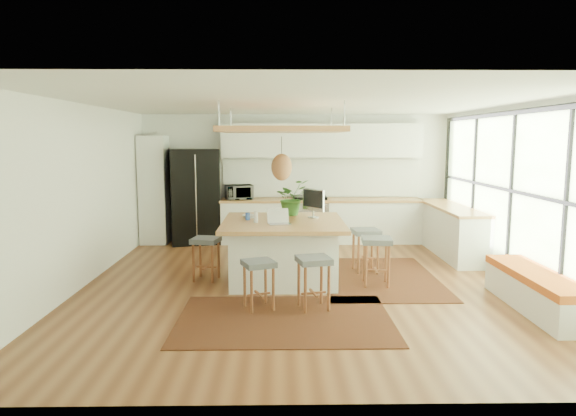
{
  "coord_description": "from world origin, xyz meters",
  "views": [
    {
      "loc": [
        -0.33,
        -7.44,
        2.18
      ],
      "look_at": [
        -0.2,
        0.5,
        1.1
      ],
      "focal_mm": 31.72,
      "sensor_mm": 36.0,
      "label": 1
    }
  ],
  "objects_px": {
    "laptop": "(279,216)",
    "stool_near_left": "(259,282)",
    "island": "(283,250)",
    "stool_near_right": "(314,282)",
    "stool_right_front": "(376,262)",
    "stool_right_back": "(365,251)",
    "monitor": "(313,202)",
    "island_plant": "(291,201)",
    "microwave": "(239,191)",
    "stool_left_side": "(206,258)",
    "fridge": "(195,199)"
  },
  "relations": [
    {
      "from": "laptop",
      "to": "stool_near_left",
      "type": "bearing_deg",
      "value": -117.1
    },
    {
      "from": "island",
      "to": "stool_near_right",
      "type": "relative_size",
      "value": 2.7
    },
    {
      "from": "stool_right_front",
      "to": "stool_right_back",
      "type": "distance_m",
      "value": 0.79
    },
    {
      "from": "stool_near_left",
      "to": "laptop",
      "type": "height_order",
      "value": "laptop"
    },
    {
      "from": "stool_right_front",
      "to": "stool_near_right",
      "type": "bearing_deg",
      "value": -133.71
    },
    {
      "from": "monitor",
      "to": "island_plant",
      "type": "xyz_separation_m",
      "value": [
        -0.35,
        0.32,
        -0.03
      ]
    },
    {
      "from": "stool_near_left",
      "to": "microwave",
      "type": "distance_m",
      "value": 4.37
    },
    {
      "from": "island",
      "to": "laptop",
      "type": "height_order",
      "value": "laptop"
    },
    {
      "from": "laptop",
      "to": "monitor",
      "type": "distance_m",
      "value": 0.84
    },
    {
      "from": "stool_left_side",
      "to": "island_plant",
      "type": "bearing_deg",
      "value": 24.87
    },
    {
      "from": "island",
      "to": "stool_right_back",
      "type": "relative_size",
      "value": 2.59
    },
    {
      "from": "stool_right_back",
      "to": "microwave",
      "type": "xyz_separation_m",
      "value": [
        -2.27,
        2.42,
        0.75
      ]
    },
    {
      "from": "stool_near_left",
      "to": "monitor",
      "type": "height_order",
      "value": "monitor"
    },
    {
      "from": "stool_near_left",
      "to": "stool_right_back",
      "type": "distance_m",
      "value": 2.5
    },
    {
      "from": "island",
      "to": "stool_right_back",
      "type": "bearing_deg",
      "value": 18.34
    },
    {
      "from": "laptop",
      "to": "island_plant",
      "type": "relative_size",
      "value": 0.59
    },
    {
      "from": "island",
      "to": "stool_left_side",
      "type": "height_order",
      "value": "island"
    },
    {
      "from": "microwave",
      "to": "stool_near_left",
      "type": "bearing_deg",
      "value": -98.85
    },
    {
      "from": "monitor",
      "to": "stool_left_side",
      "type": "bearing_deg",
      "value": -116.66
    },
    {
      "from": "laptop",
      "to": "microwave",
      "type": "xyz_separation_m",
      "value": [
        -0.85,
        3.2,
        0.06
      ]
    },
    {
      "from": "fridge",
      "to": "stool_right_back",
      "type": "distance_m",
      "value": 4.06
    },
    {
      "from": "stool_right_front",
      "to": "stool_left_side",
      "type": "relative_size",
      "value": 1.09
    },
    {
      "from": "stool_left_side",
      "to": "monitor",
      "type": "height_order",
      "value": "monitor"
    },
    {
      "from": "stool_right_back",
      "to": "monitor",
      "type": "height_order",
      "value": "monitor"
    },
    {
      "from": "stool_left_side",
      "to": "island_plant",
      "type": "distance_m",
      "value": 1.68
    },
    {
      "from": "stool_near_left",
      "to": "stool_near_right",
      "type": "height_order",
      "value": "stool_near_right"
    },
    {
      "from": "laptop",
      "to": "stool_right_front",
      "type": "bearing_deg",
      "value": -13.17
    },
    {
      "from": "stool_near_left",
      "to": "stool_right_front",
      "type": "height_order",
      "value": "stool_right_front"
    },
    {
      "from": "island_plant",
      "to": "stool_left_side",
      "type": "bearing_deg",
      "value": -155.13
    },
    {
      "from": "stool_right_back",
      "to": "microwave",
      "type": "distance_m",
      "value": 3.4
    },
    {
      "from": "stool_near_left",
      "to": "island_plant",
      "type": "bearing_deg",
      "value": 77.1
    },
    {
      "from": "stool_left_side",
      "to": "microwave",
      "type": "xyz_separation_m",
      "value": [
        0.29,
        2.87,
        0.75
      ]
    },
    {
      "from": "stool_right_back",
      "to": "stool_left_side",
      "type": "xyz_separation_m",
      "value": [
        -2.56,
        -0.45,
        0.0
      ]
    },
    {
      "from": "island_plant",
      "to": "stool_near_left",
      "type": "bearing_deg",
      "value": -102.9
    },
    {
      "from": "microwave",
      "to": "island_plant",
      "type": "relative_size",
      "value": 0.93
    },
    {
      "from": "stool_near_right",
      "to": "stool_right_front",
      "type": "xyz_separation_m",
      "value": [
        1.01,
        1.05,
        0.0
      ]
    },
    {
      "from": "island",
      "to": "stool_left_side",
      "type": "relative_size",
      "value": 2.77
    },
    {
      "from": "stool_left_side",
      "to": "microwave",
      "type": "bearing_deg",
      "value": 84.22
    },
    {
      "from": "fridge",
      "to": "stool_right_back",
      "type": "relative_size",
      "value": 2.76
    },
    {
      "from": "monitor",
      "to": "island_plant",
      "type": "height_order",
      "value": "monitor"
    },
    {
      "from": "laptop",
      "to": "microwave",
      "type": "relative_size",
      "value": 0.63
    },
    {
      "from": "microwave",
      "to": "stool_near_right",
      "type": "bearing_deg",
      "value": -89.83
    },
    {
      "from": "microwave",
      "to": "stool_right_front",
      "type": "bearing_deg",
      "value": -71.07
    },
    {
      "from": "stool_near_right",
      "to": "island_plant",
      "type": "bearing_deg",
      "value": 96.93
    },
    {
      "from": "monitor",
      "to": "microwave",
      "type": "bearing_deg",
      "value": 171.58
    },
    {
      "from": "stool_right_front",
      "to": "island_plant",
      "type": "distance_m",
      "value": 1.77
    },
    {
      "from": "monitor",
      "to": "island_plant",
      "type": "distance_m",
      "value": 0.47
    },
    {
      "from": "laptop",
      "to": "island_plant",
      "type": "height_order",
      "value": "island_plant"
    },
    {
      "from": "fridge",
      "to": "stool_left_side",
      "type": "bearing_deg",
      "value": -91.04
    },
    {
      "from": "stool_right_front",
      "to": "laptop",
      "type": "height_order",
      "value": "laptop"
    }
  ]
}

